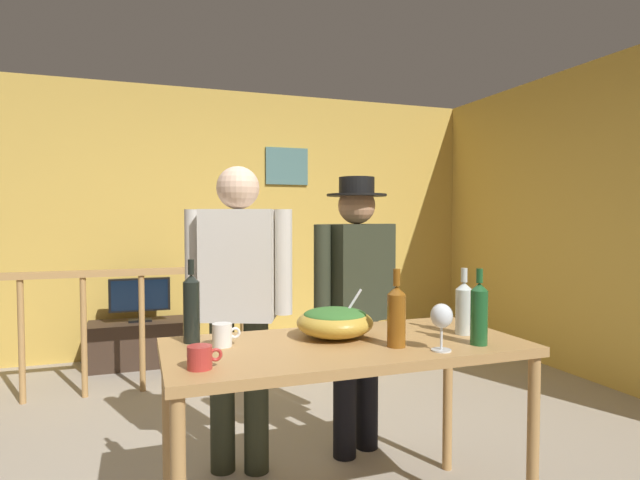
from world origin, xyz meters
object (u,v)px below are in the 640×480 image
Objects in this scene: stair_railing at (114,315)px; wine_bottle_amber at (396,315)px; framed_picture at (287,166)px; salad_bowl at (335,321)px; tv_console at (141,343)px; wine_bottle_dark at (191,307)px; mug_red at (200,357)px; mug_white at (223,335)px; person_standing_right at (356,291)px; flat_screen_tv at (140,296)px; serving_table at (346,362)px; wine_bottle_green at (479,313)px; person_standing_left at (239,294)px; wine_glass at (442,318)px; wine_bottle_clear at (464,307)px.

stair_railing is 9.21× the size of wine_bottle_amber.
salad_bowl is at bearing -101.96° from framed_picture.
stair_railing reaches higher than tv_console.
mug_red is (-0.01, -0.40, -0.11)m from wine_bottle_dark.
mug_white is at bearing -44.47° from wine_bottle_dark.
mug_white is 1.01m from person_standing_right.
flat_screen_tv is 0.35× the size of serving_table.
wine_bottle_green is (1.51, -2.39, 0.34)m from stair_railing.
salad_bowl is 0.21× the size of person_standing_left.
person_standing_left is (0.49, -2.26, 0.74)m from tv_console.
wine_glass is at bearing -4.29° from mug_red.
tv_console is at bearing 90.00° from flat_screen_tv.
salad_bowl is at bearing 148.14° from wine_bottle_green.
wine_glass reaches higher than stair_railing.
wine_bottle_clear is (0.06, 0.19, -0.01)m from wine_bottle_green.
wine_bottle_amber is 1.06× the size of wine_bottle_clear.
person_standing_right reaches higher than mug_white.
tv_console is 3.45m from wine_glass.
framed_picture is 2.38× the size of wine_glass.
wine_bottle_dark reaches higher than serving_table.
stair_railing is 0.87m from tv_console.
framed_picture is 1.95m from flat_screen_tv.
salad_bowl is (0.81, -2.82, 0.69)m from tv_console.
person_standing_right is at bearing 33.52° from mug_white.
stair_railing is 8.74× the size of salad_bowl.
salad_bowl is 0.66m from person_standing_right.
serving_table is 0.77m from person_standing_left.
wine_bottle_green reaches higher than serving_table.
wine_bottle_amber reaches higher than mug_white.
serving_table is at bearing 41.35° from person_standing_right.
wine_bottle_amber reaches higher than wine_bottle_clear.
person_standing_right is (0.35, 0.56, 0.04)m from salad_bowl.
tv_console is 3.01m from salad_bowl.
serving_table is 0.53m from mug_white.
framed_picture reaches higher than stair_railing.
wine_bottle_dark is 1.05m from person_standing_right.
wine_bottle_green is 1.07m from mug_white.
wine_bottle_green is (0.20, 0.03, 0.00)m from wine_glass.
tv_console is 3.08m from serving_table.
person_standing_left reaches higher than stair_railing.
flat_screen_tv is 4.25× the size of mug_red.
framed_picture is 1.41× the size of wine_bottle_green.
person_standing_right reaches higher than tv_console.
salad_bowl is at bearing -10.73° from wine_bottle_dark.
wine_bottle_dark is 0.53m from person_standing_left.
person_standing_right is at bearing -158.21° from person_standing_left.
wine_bottle_clear is at bearing 7.23° from mug_red.
person_standing_right is (-0.31, -2.55, -0.95)m from framed_picture.
wine_bottle_clear is (1.57, -2.20, 0.33)m from stair_railing.
salad_bowl is 0.30m from wine_bottle_amber.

